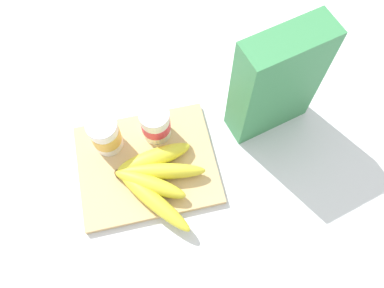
# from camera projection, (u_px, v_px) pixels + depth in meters

# --- Properties ---
(ground_plane) EXTENTS (2.40, 2.40, 0.00)m
(ground_plane) POSITION_uv_depth(u_px,v_px,m) (147.00, 166.00, 0.84)
(ground_plane) COLOR silver
(cutting_board) EXTENTS (0.29, 0.24, 0.01)m
(cutting_board) POSITION_uv_depth(u_px,v_px,m) (147.00, 165.00, 0.83)
(cutting_board) COLOR tan
(cutting_board) RESTS_ON ground_plane
(cereal_box) EXTENTS (0.19, 0.11, 0.27)m
(cereal_box) POSITION_uv_depth(u_px,v_px,m) (276.00, 83.00, 0.77)
(cereal_box) COLOR #38844C
(cereal_box) RESTS_ON ground_plane
(yogurt_cup_front) EXTENTS (0.06, 0.06, 0.09)m
(yogurt_cup_front) POSITION_uv_depth(u_px,v_px,m) (105.00, 135.00, 0.81)
(yogurt_cup_front) COLOR white
(yogurt_cup_front) RESTS_ON cutting_board
(yogurt_cup_back) EXTENTS (0.06, 0.06, 0.08)m
(yogurt_cup_back) POSITION_uv_depth(u_px,v_px,m) (156.00, 124.00, 0.82)
(yogurt_cup_back) COLOR white
(yogurt_cup_back) RESTS_ON cutting_board
(banana_bunch) EXTENTS (0.19, 0.20, 0.04)m
(banana_bunch) POSITION_uv_depth(u_px,v_px,m) (155.00, 178.00, 0.79)
(banana_bunch) COLOR yellow
(banana_bunch) RESTS_ON cutting_board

